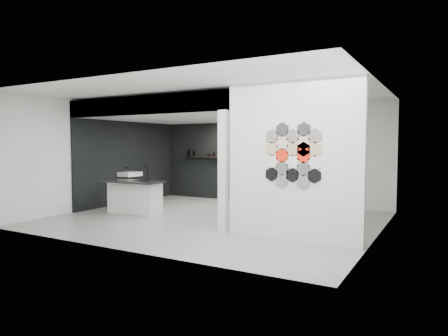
% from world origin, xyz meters
% --- Properties ---
extents(floor, '(7.00, 6.00, 0.01)m').
position_xyz_m(floor, '(0.00, 0.00, -0.01)').
color(floor, slate).
extents(partition_panel, '(2.45, 0.15, 2.80)m').
position_xyz_m(partition_panel, '(2.23, -1.00, 1.40)').
color(partition_panel, silver).
rests_on(partition_panel, floor).
extents(bay_clad_back, '(4.40, 0.04, 2.35)m').
position_xyz_m(bay_clad_back, '(-1.30, 2.97, 1.18)').
color(bay_clad_back, black).
rests_on(bay_clad_back, floor).
extents(bay_clad_left, '(0.04, 4.00, 2.35)m').
position_xyz_m(bay_clad_left, '(-3.47, 1.00, 1.18)').
color(bay_clad_left, black).
rests_on(bay_clad_left, floor).
extents(bulkhead, '(4.40, 4.00, 0.40)m').
position_xyz_m(bulkhead, '(-1.30, 1.00, 2.55)').
color(bulkhead, silver).
rests_on(bulkhead, corner_column).
extents(corner_column, '(0.16, 0.16, 2.35)m').
position_xyz_m(corner_column, '(0.82, -1.00, 1.18)').
color(corner_column, silver).
rests_on(corner_column, floor).
extents(fascia_beam, '(4.40, 0.16, 0.40)m').
position_xyz_m(fascia_beam, '(-1.30, -0.92, 2.55)').
color(fascia_beam, silver).
rests_on(fascia_beam, corner_column).
extents(wall_basin, '(0.40, 0.60, 0.12)m').
position_xyz_m(wall_basin, '(-3.24, 0.80, 0.85)').
color(wall_basin, silver).
rests_on(wall_basin, bay_clad_left).
extents(display_shelf, '(3.00, 0.15, 0.04)m').
position_xyz_m(display_shelf, '(-1.20, 2.87, 1.30)').
color(display_shelf, black).
rests_on(display_shelf, bay_clad_back).
extents(kitchen_island, '(1.54, 0.73, 1.22)m').
position_xyz_m(kitchen_island, '(-2.11, -0.26, 0.41)').
color(kitchen_island, silver).
rests_on(kitchen_island, floor).
extents(stockpot, '(0.28, 0.28, 0.18)m').
position_xyz_m(stockpot, '(-2.55, 2.87, 1.41)').
color(stockpot, black).
rests_on(stockpot, display_shelf).
extents(kettle, '(0.20, 0.20, 0.15)m').
position_xyz_m(kettle, '(-0.26, 2.87, 1.39)').
color(kettle, black).
rests_on(kettle, display_shelf).
extents(glass_bowl, '(0.18, 0.18, 0.11)m').
position_xyz_m(glass_bowl, '(0.15, 2.87, 1.37)').
color(glass_bowl, gray).
rests_on(glass_bowl, display_shelf).
extents(glass_vase, '(0.09, 0.09, 0.13)m').
position_xyz_m(glass_vase, '(0.15, 2.87, 1.38)').
color(glass_vase, gray).
rests_on(glass_vase, display_shelf).
extents(bottle_dark, '(0.06, 0.06, 0.16)m').
position_xyz_m(bottle_dark, '(-1.71, 2.87, 1.40)').
color(bottle_dark, black).
rests_on(bottle_dark, display_shelf).
extents(utensil_cup, '(0.09, 0.09, 0.10)m').
position_xyz_m(utensil_cup, '(-1.90, 2.87, 1.37)').
color(utensil_cup, black).
rests_on(utensil_cup, display_shelf).
extents(hex_tile_cluster, '(1.04, 0.02, 1.16)m').
position_xyz_m(hex_tile_cluster, '(2.26, -1.09, 1.50)').
color(hex_tile_cluster, black).
rests_on(hex_tile_cluster, partition_panel).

